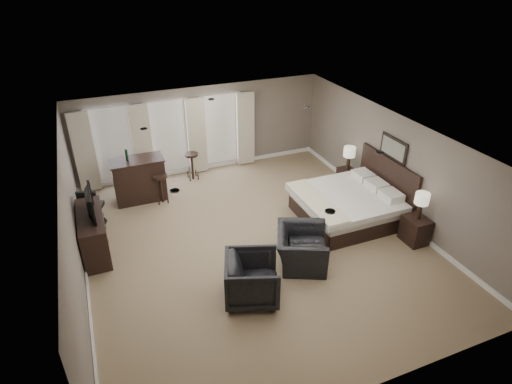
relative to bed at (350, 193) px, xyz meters
name	(u,v)px	position (x,y,z in m)	size (l,w,h in m)	color
room	(254,194)	(-2.58, -0.07, 0.56)	(7.60, 8.60, 2.64)	#7F6C50
window_bay	(170,139)	(-3.58, 4.04, 0.46)	(5.25, 0.20, 2.30)	silver
bed	(350,193)	(0.00, 0.00, 0.00)	(2.32, 2.22, 1.48)	silver
nightstand_near	(415,230)	(0.89, -1.45, -0.42)	(0.48, 0.58, 0.64)	black
nightstand_far	(346,178)	(0.89, 1.45, -0.46)	(0.42, 0.51, 0.56)	black
lamp_near	(421,206)	(0.89, -1.45, 0.23)	(0.32, 0.32, 0.66)	beige
lamp_far	(349,159)	(0.89, 1.45, 0.16)	(0.33, 0.33, 0.69)	beige
wall_art	(393,148)	(1.12, 0.00, 1.01)	(0.04, 0.96, 0.56)	slate
dresser	(93,234)	(-6.03, 0.96, -0.25)	(0.54, 1.68, 0.97)	black
tv	(89,213)	(-6.03, 0.96, 0.30)	(1.02, 0.59, 0.13)	black
armchair_near	(302,243)	(-1.93, -1.14, -0.21)	(1.21, 0.79, 1.06)	black
armchair_far	(252,277)	(-3.31, -1.76, -0.22)	(1.01, 0.95, 1.04)	black
bar_counter	(139,179)	(-4.70, 2.98, -0.13)	(1.39, 0.72, 1.21)	black
bar_stool_left	(161,189)	(-4.20, 2.60, -0.33)	(0.39, 0.39, 0.82)	black
bar_stool_right	(192,166)	(-3.08, 3.61, -0.33)	(0.39, 0.39, 0.83)	black
desk_chair	(92,206)	(-5.97, 2.16, -0.22)	(0.53, 0.53, 1.04)	black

